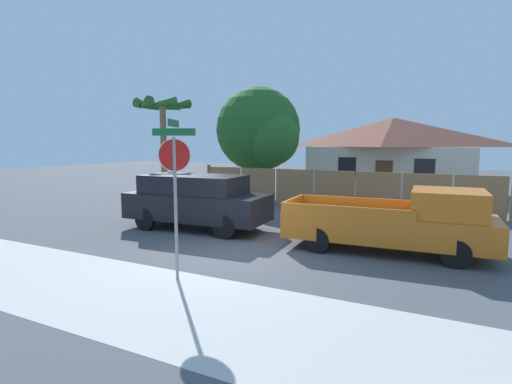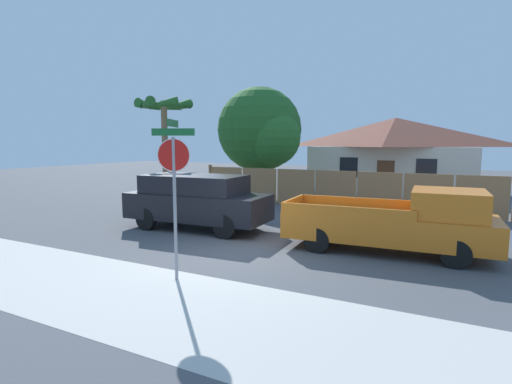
# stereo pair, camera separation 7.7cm
# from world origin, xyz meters

# --- Properties ---
(ground_plane) EXTENTS (80.00, 80.00, 0.00)m
(ground_plane) POSITION_xyz_m (0.00, 0.00, 0.00)
(ground_plane) COLOR #4C4F54
(sidewalk_strip) EXTENTS (36.00, 3.20, 0.01)m
(sidewalk_strip) POSITION_xyz_m (0.00, -3.60, 0.00)
(sidewalk_strip) COLOR beige
(sidewalk_strip) RESTS_ON ground
(wooden_fence) EXTENTS (15.52, 0.12, 1.80)m
(wooden_fence) POSITION_xyz_m (1.23, 8.39, 0.85)
(wooden_fence) COLOR #997047
(wooden_fence) RESTS_ON ground
(house) EXTENTS (9.63, 6.02, 4.41)m
(house) POSITION_xyz_m (1.67, 15.85, 2.29)
(house) COLOR beige
(house) RESTS_ON ground
(oak_tree) EXTENTS (4.67, 4.45, 5.87)m
(oak_tree) POSITION_xyz_m (-4.15, 9.86, 3.54)
(oak_tree) COLOR brown
(oak_tree) RESTS_ON ground
(palm_tree) EXTENTS (2.46, 2.66, 4.96)m
(palm_tree) POSITION_xyz_m (-6.95, 5.40, 4.24)
(palm_tree) COLOR brown
(palm_tree) RESTS_ON ground
(red_suv) EXTENTS (5.00, 2.21, 1.86)m
(red_suv) POSITION_xyz_m (-2.72, 1.95, 1.01)
(red_suv) COLOR black
(red_suv) RESTS_ON ground
(orange_pickup) EXTENTS (5.53, 2.25, 1.76)m
(orange_pickup) POSITION_xyz_m (3.84, 1.96, 0.84)
(orange_pickup) COLOR orange
(orange_pickup) RESTS_ON ground
(stop_sign) EXTENTS (0.84, 0.76, 3.44)m
(stop_sign) POSITION_xyz_m (-0.11, -2.47, 2.34)
(stop_sign) COLOR gray
(stop_sign) RESTS_ON ground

